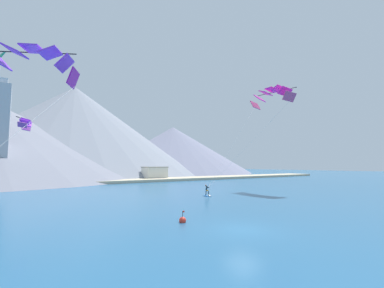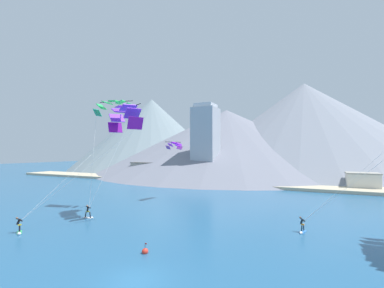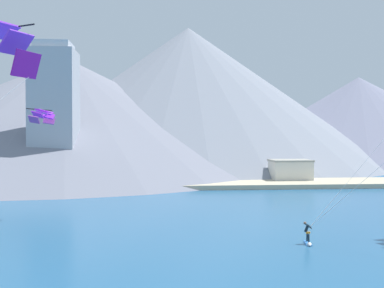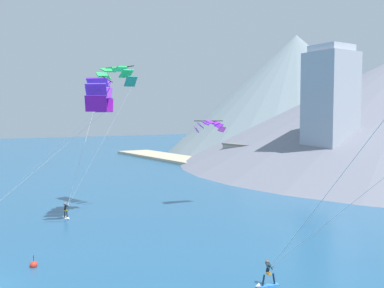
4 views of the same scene
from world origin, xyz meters
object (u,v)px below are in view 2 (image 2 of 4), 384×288
Objects in this scene: parafoil_kite_near_trail at (114,106)px; race_marker_buoy at (145,251)px; parafoil_kite_mid_center at (124,116)px; kitesurfer_mid_center at (19,228)px; kitesurfer_near_lead at (302,228)px; parafoil_kite_distant_high_outer at (175,145)px; kitesurfer_near_trail at (89,214)px.

race_marker_buoy is at bearing -39.89° from parafoil_kite_near_trail.
kitesurfer_mid_center is at bearing -116.63° from parafoil_kite_mid_center.
kitesurfer_near_lead is at bearing 7.47° from parafoil_kite_mid_center.
parafoil_kite_distant_high_outer reaches higher than kitesurfer_mid_center.
kitesurfer_mid_center reaches higher than race_marker_buoy.
parafoil_kite_near_trail is at bearing 106.45° from kitesurfer_near_trail.
parafoil_kite_near_trail is 3.79× the size of parafoil_kite_distant_high_outer.
parafoil_kite_near_trail is 7.14m from parafoil_kite_mid_center.
parafoil_kite_near_trail reaches higher than kitesurfer_mid_center.
kitesurfer_mid_center is 0.13× the size of parafoil_kite_mid_center.
kitesurfer_mid_center is 26.83m from parafoil_kite_distant_high_outer.
parafoil_kite_distant_high_outer is (5.56, 10.00, -5.98)m from parafoil_kite_near_trail.
parafoil_kite_distant_high_outer is 27.12m from race_marker_buoy.
kitesurfer_mid_center is (-27.51, -13.44, 0.06)m from kitesurfer_near_lead.
parafoil_kite_mid_center reaches higher than kitesurfer_near_lead.
parafoil_kite_mid_center is 19.31m from race_marker_buoy.
kitesurfer_near_trail is 1.01× the size of kitesurfer_mid_center.
race_marker_buoy is at bearing -66.36° from parafoil_kite_distant_high_outer.
race_marker_buoy is (15.48, 1.39, -0.41)m from kitesurfer_mid_center.
parafoil_kite_near_trail is at bearing 90.75° from kitesurfer_mid_center.
kitesurfer_mid_center is at bearing -174.88° from race_marker_buoy.
parafoil_kite_near_trail is at bearing -119.05° from parafoil_kite_distant_high_outer.
parafoil_kite_near_trail reaches higher than kitesurfer_near_trail.
kitesurfer_near_lead is 0.99× the size of kitesurfer_mid_center.
kitesurfer_near_trail is at bearing -102.22° from parafoil_kite_distant_high_outer.
kitesurfer_near_lead is at bearing 26.04° from kitesurfer_mid_center.
parafoil_kite_near_trail is at bearing 140.11° from race_marker_buoy.
parafoil_kite_distant_high_outer is at bearing 89.64° from parafoil_kite_mid_center.
kitesurfer_mid_center is 0.44× the size of parafoil_kite_distant_high_outer.
parafoil_kite_distant_high_outer is (-22.14, 11.05, 9.61)m from kitesurfer_near_lead.
kitesurfer_mid_center is at bearing -102.66° from kitesurfer_near_trail.
parafoil_kite_near_trail is 25.91m from race_marker_buoy.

